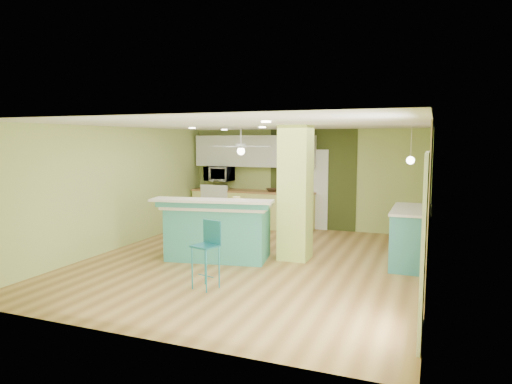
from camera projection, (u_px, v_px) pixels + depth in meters
floor at (253, 262)px, 8.40m from camera, size 6.00×7.00×0.01m
ceiling at (253, 125)px, 8.12m from camera, size 6.00×7.00×0.01m
wall_back at (305, 179)px, 11.50m from camera, size 6.00×0.01×2.50m
wall_front at (135, 229)px, 5.02m from camera, size 6.00×0.01×2.50m
wall_left at (117, 188)px, 9.35m from camera, size 0.01×7.00×2.50m
wall_right at (430, 203)px, 7.17m from camera, size 0.01×7.00×2.50m
wood_panel at (430, 198)px, 7.73m from camera, size 0.02×3.40×2.50m
olive_accent at (312, 179)px, 11.41m from camera, size 2.20×0.02×2.50m
interior_door at (312, 190)px, 11.42m from camera, size 0.82×0.05×2.00m
french_door at (424, 246)px, 5.08m from camera, size 0.04×1.08×2.10m
column at (295, 193)px, 8.49m from camera, size 0.55×0.55×2.50m
kitchen_run at (252, 209)px, 11.78m from camera, size 3.25×0.63×0.94m
stove at (219, 207)px, 12.12m from camera, size 0.76×0.66×1.08m
upper_cabinets at (254, 151)px, 11.72m from camera, size 3.20×0.34×0.80m
microwave at (219, 174)px, 12.03m from camera, size 0.70×0.48×0.39m
ceiling_fan at (241, 147)px, 10.42m from camera, size 1.41×1.41×0.61m
pendant_lamp at (410, 160)px, 7.92m from camera, size 0.14×0.14×0.69m
wall_decor at (429, 180)px, 7.89m from camera, size 0.03×0.90×0.70m
peninsula at (218, 230)px, 8.57m from camera, size 2.26×1.52×1.18m
bar_stool at (208, 243)px, 6.86m from camera, size 0.41×0.41×1.03m
side_counter at (411, 236)px, 8.18m from camera, size 0.67×1.58×1.02m
fruit_bowl at (272, 190)px, 11.49m from camera, size 0.41×0.41×0.08m
canister at (236, 201)px, 8.52m from camera, size 0.15×0.15×0.15m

